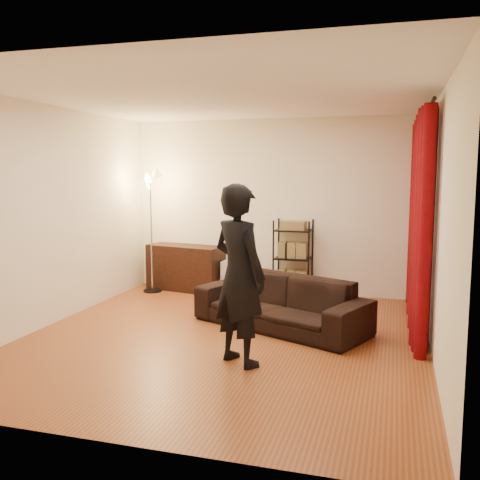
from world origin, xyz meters
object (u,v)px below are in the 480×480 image
(wire_shelf, at_px, (293,258))
(media_cabinet, at_px, (186,268))
(floor_lamp, at_px, (151,232))
(storage_boxes, at_px, (232,277))
(sofa, at_px, (281,303))
(person, at_px, (239,275))

(wire_shelf, bearing_deg, media_cabinet, -157.28)
(wire_shelf, distance_m, floor_lamp, 2.25)
(storage_boxes, bearing_deg, floor_lamp, -170.71)
(sofa, height_order, floor_lamp, floor_lamp)
(sofa, distance_m, person, 1.43)
(person, distance_m, media_cabinet, 3.48)
(media_cabinet, xyz_separation_m, wire_shelf, (1.74, 0.05, 0.23))
(media_cabinet, distance_m, storage_boxes, 0.81)
(person, relative_size, floor_lamp, 0.94)
(media_cabinet, relative_size, wire_shelf, 1.05)
(wire_shelf, bearing_deg, storage_boxes, -151.43)
(media_cabinet, relative_size, floor_lamp, 0.65)
(storage_boxes, bearing_deg, person, -71.53)
(sofa, relative_size, media_cabinet, 1.73)
(sofa, relative_size, floor_lamp, 1.12)
(media_cabinet, relative_size, storage_boxes, 2.39)
(storage_boxes, distance_m, wire_shelf, 1.00)
(media_cabinet, bearing_deg, storage_boxes, 5.69)
(person, bearing_deg, floor_lamp, -18.12)
(media_cabinet, bearing_deg, floor_lamp, -137.68)
(sofa, height_order, media_cabinet, media_cabinet)
(media_cabinet, bearing_deg, person, -48.24)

